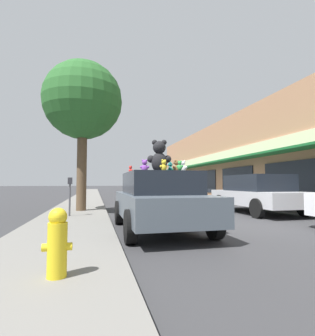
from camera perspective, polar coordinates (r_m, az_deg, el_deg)
ground_plane at (r=8.19m, az=17.61°, el=-11.75°), size 260.00×260.00×0.00m
sidewalk_near at (r=7.08m, az=-19.15°, el=-12.49°), size 2.25×90.00×0.14m
storefront_row at (r=24.22m, az=30.65°, el=1.89°), size 14.64×38.36×6.49m
plush_art_car at (r=6.82m, az=0.36°, el=-6.85°), size 2.05×4.24×1.50m
teddy_bear_giant at (r=7.18m, az=0.39°, el=2.43°), size 0.69×0.46×0.91m
teddy_bear_purple at (r=6.94m, az=-2.82°, el=0.39°), size 0.26×0.19×0.35m
teddy_bear_green at (r=5.90m, az=4.87°, el=0.48°), size 0.16×0.14×0.22m
teddy_bear_teal at (r=7.62m, az=2.79°, el=0.03°), size 0.19×0.26×0.34m
teddy_bear_white at (r=6.90m, az=5.55°, el=0.30°), size 0.23×0.20×0.32m
teddy_bear_red at (r=7.73m, az=-5.89°, el=-0.39°), size 0.15×0.17×0.23m
teddy_bear_brown at (r=7.37m, az=4.13°, el=0.30°), size 0.26×0.25×0.38m
teddy_bear_yellow at (r=6.44m, az=1.37°, el=0.49°), size 0.23×0.17×0.30m
parked_car_far_center at (r=11.56m, az=21.00°, el=-5.08°), size 2.18×4.49×1.56m
street_tree at (r=11.42m, az=-15.94°, el=13.79°), size 3.17×3.17×6.05m
fire_hydrant at (r=3.34m, az=-20.97°, el=-14.85°), size 0.33×0.22×0.79m
parking_meter at (r=9.17m, az=-18.54°, el=-4.85°), size 0.14×0.10×1.27m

